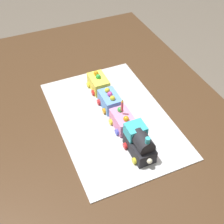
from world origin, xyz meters
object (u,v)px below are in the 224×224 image
Objects in this scene: birthday_candle at (122,105)px; cake_car_tanker_bubblegum at (123,121)px; cake_locomotive at (140,143)px; cake_car_caboose_sky_blue at (110,101)px; cake_car_gondola_lemon at (98,83)px; dining_table at (97,130)px.

cake_car_tanker_bubblegum is at bearing -180.00° from birthday_candle.
cake_locomotive reaches higher than cake_car_caboose_sky_blue.
cake_car_gondola_lemon is at bearing 0.00° from cake_car_caboose_sky_blue.
cake_car_caboose_sky_blue is at bearing -90.08° from dining_table.
cake_locomotive is 1.40× the size of cake_car_gondola_lemon.
cake_car_gondola_lemon is (0.24, 0.00, 0.00)m from cake_car_tanker_bubblegum.
cake_car_gondola_lemon is at bearing -26.62° from dining_table.
cake_car_gondola_lemon reaches higher than dining_table.
birthday_candle is at bearing 180.00° from cake_car_gondola_lemon.
birthday_candle is at bearing -0.00° from cake_locomotive.
cake_locomotive is at bearing -166.49° from dining_table.
cake_car_caboose_sky_blue is (0.25, -0.00, -0.02)m from cake_locomotive.
cake_car_gondola_lemon is 1.91× the size of birthday_candle.
dining_table is 0.24m from birthday_candle.
cake_locomotive is (-0.25, -0.06, 0.16)m from dining_table.
dining_table is 0.30m from cake_locomotive.
birthday_candle is at bearing 0.00° from cake_car_tanker_bubblegum.
birthday_candle is (0.01, 0.00, 0.07)m from cake_car_tanker_bubblegum.
birthday_candle is (0.14, -0.00, 0.05)m from cake_locomotive.
cake_car_tanker_bubblegum is 1.91× the size of birthday_candle.
cake_car_caboose_sky_blue is at bearing 180.00° from cake_car_gondola_lemon.
cake_car_tanker_bubblegum is at bearing -153.32° from dining_table.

